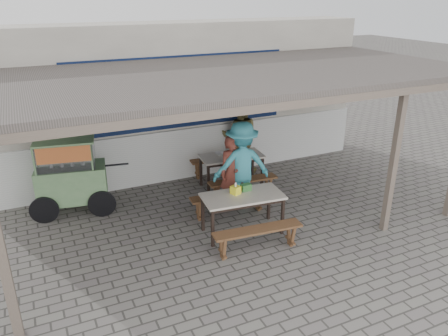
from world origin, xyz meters
name	(u,v)px	position (x,y,z in m)	size (l,w,h in m)	color
ground	(250,234)	(0.00, 0.00, 0.00)	(60.00, 60.00, 0.00)	#636059
back_wall	(181,100)	(0.00, 3.58, 1.72)	(9.00, 1.28, 3.50)	beige
warung_roof	(230,77)	(0.02, 0.90, 2.71)	(9.00, 4.21, 2.81)	#554D49
table_left	(232,159)	(0.61, 2.04, 0.67)	(1.44, 0.78, 0.75)	beige
bench_left_street	(243,184)	(0.55, 1.36, 0.34)	(1.51, 0.40, 0.45)	brown
bench_left_wall	(221,162)	(0.66, 2.72, 0.34)	(1.51, 0.40, 0.45)	brown
table_right	(243,199)	(-0.10, 0.12, 0.67)	(1.51, 0.84, 0.75)	beige
bench_right_street	(258,234)	(-0.16, -0.59, 0.34)	(1.57, 0.43, 0.45)	brown
bench_right_wall	(229,199)	(-0.03, 0.82, 0.34)	(1.57, 0.43, 0.45)	brown
vendor_cart	(70,174)	(-2.79, 2.25, 0.83)	(1.96, 0.98, 1.52)	#709664
patron_street_side	(232,172)	(0.19, 1.12, 0.76)	(0.55, 0.36, 1.52)	brown
patron_wall_side	(240,136)	(1.16, 2.75, 0.91)	(0.88, 0.69, 1.81)	brown
patron_right_table	(242,165)	(0.38, 1.11, 0.89)	(1.15, 0.66, 1.79)	teal
tissue_box	(236,190)	(-0.19, 0.22, 0.82)	(0.15, 0.15, 0.15)	yellow
donation_box	(246,187)	(0.05, 0.27, 0.81)	(0.18, 0.12, 0.12)	#347333
condiment_jar	(248,150)	(1.04, 2.07, 0.79)	(0.07, 0.07, 0.08)	white
condiment_bowl	(220,153)	(0.39, 2.19, 0.78)	(0.22, 0.22, 0.05)	white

